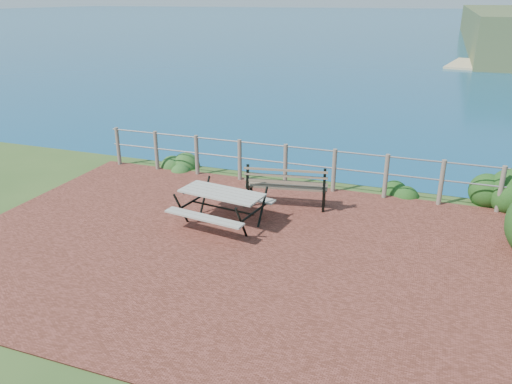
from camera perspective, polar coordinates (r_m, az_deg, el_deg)
ground at (r=8.98m, az=-2.95°, el=-6.39°), size 10.00×7.00×0.12m
ocean at (r=207.36m, az=20.31°, el=19.06°), size 1200.00×1200.00×0.00m
safety_railing at (r=11.67m, az=3.39°, el=3.36°), size 9.40×0.10×1.00m
picnic_table at (r=9.66m, az=-3.92°, el=-1.45°), size 1.69×1.39×0.68m
park_bench at (r=10.44m, az=3.54°, el=1.49°), size 1.75×0.71×0.96m
shrub_right_edge at (r=11.86m, az=25.72°, el=-1.47°), size 0.97×0.97×1.39m
shrub_lip_west at (r=13.23m, az=-9.00°, el=2.72°), size 0.77×0.77×0.51m
shrub_lip_east at (r=11.85m, az=16.22°, el=-0.15°), size 0.69×0.69×0.40m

